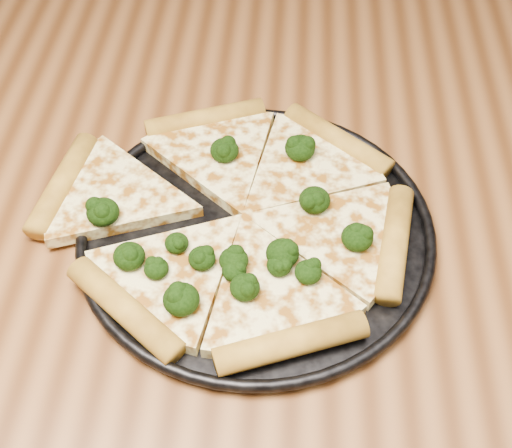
{
  "coord_description": "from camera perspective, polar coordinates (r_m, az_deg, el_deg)",
  "views": [
    {
      "loc": [
        0.1,
        -0.41,
        1.25
      ],
      "look_at": [
        0.07,
        -0.01,
        0.77
      ],
      "focal_mm": 48.32,
      "sensor_mm": 36.0,
      "label": 1
    }
  ],
  "objects": [
    {
      "name": "dining_table",
      "position": [
        0.73,
        -5.49,
        -4.76
      ],
      "size": [
        1.2,
        0.9,
        0.75
      ],
      "color": "brown",
      "rests_on": "ground"
    },
    {
      "name": "pizza_pan",
      "position": [
        0.64,
        0.0,
        -0.49
      ],
      "size": [
        0.33,
        0.33,
        0.02
      ],
      "color": "black",
      "rests_on": "dining_table"
    },
    {
      "name": "broccoli_florets",
      "position": [
        0.61,
        -1.69,
        -0.7
      ],
      "size": [
        0.26,
        0.22,
        0.02
      ],
      "color": "black",
      "rests_on": "pizza"
    },
    {
      "name": "pizza",
      "position": [
        0.64,
        -1.7,
        0.79
      ],
      "size": [
        0.36,
        0.33,
        0.02
      ],
      "rotation": [
        0.0,
        0.0,
        0.36
      ],
      "color": "#FBEE9A",
      "rests_on": "pizza_pan"
    }
  ]
}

